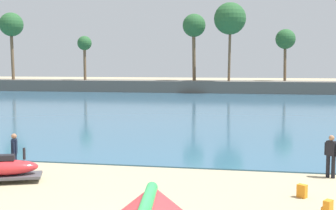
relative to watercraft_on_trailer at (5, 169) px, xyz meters
The scene contains 7 objects.
sea 48.93m from the watercraft_on_trailer, 83.33° to the left, with size 220.00×90.35×0.06m, color #33607F.
palm_headland 53.87m from the watercraft_on_trailer, 84.89° to the left, with size 83.92×6.86×13.27m.
watercraft_on_trailer is the anchor object (origin of this frame).
person_rigging_by_gear 1.18m from the watercraft_on_trailer, 100.29° to the left, with size 0.31×0.52×1.67m.
person_at_waterline 12.40m from the watercraft_on_trailer, 13.66° to the left, with size 0.46×0.37×1.67m.
backpack_near_kite 10.68m from the watercraft_on_trailer, ahead, with size 0.37×0.37×0.44m.
backpack_by_trailer 11.34m from the watercraft_on_trailer, ahead, with size 0.37×0.36×0.44m.
Camera 1 is at (3.27, -10.16, 4.41)m, focal length 48.44 mm.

